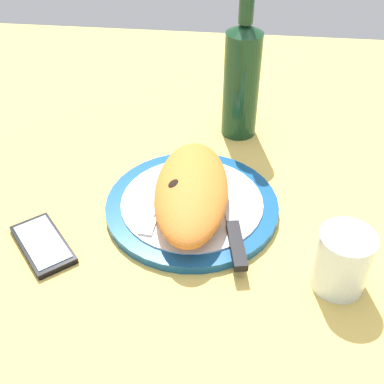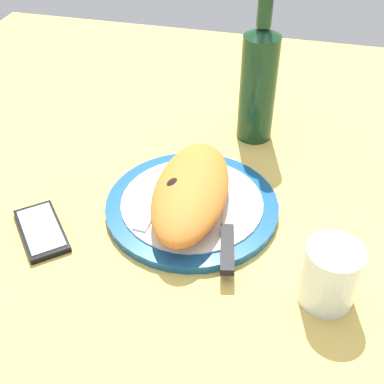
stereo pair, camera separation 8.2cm
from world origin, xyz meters
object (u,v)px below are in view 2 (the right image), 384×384
object	(u,v)px
calzone	(191,190)
smartphone	(41,230)
wine_bottle	(258,82)
water_glass	(329,278)
knife	(227,234)
plate	(192,206)
fork	(154,205)

from	to	relation	value
calzone	smartphone	bearing A→B (deg)	-64.39
wine_bottle	water_glass	bearing A→B (deg)	22.23
knife	wine_bottle	size ratio (longest dim) A/B	0.80
smartphone	wine_bottle	size ratio (longest dim) A/B	0.46
plate	calzone	world-z (taller)	calzone
water_glass	wine_bottle	xyz separation A→B (cm)	(-38.18, -15.60, 7.75)
smartphone	knife	bearing A→B (deg)	99.04
wine_bottle	smartphone	bearing A→B (deg)	-38.42
calzone	smartphone	size ratio (longest dim) A/B	1.96
calzone	fork	size ratio (longest dim) A/B	1.69
plate	smartphone	world-z (taller)	plate
fork	knife	size ratio (longest dim) A/B	0.67
fork	wine_bottle	bearing A→B (deg)	155.48
knife	smartphone	world-z (taller)	knife
smartphone	water_glass	bearing A→B (deg)	87.02
plate	calzone	size ratio (longest dim) A/B	1.09
fork	smartphone	xyz separation A→B (cm)	(8.50, -15.97, -1.40)
fork	wine_bottle	size ratio (longest dim) A/B	0.54
calzone	fork	bearing A→B (deg)	-71.45
knife	water_glass	size ratio (longest dim) A/B	2.49
plate	calzone	distance (cm)	3.87
wine_bottle	plate	bearing A→B (deg)	-15.11
calzone	wine_bottle	distance (cm)	27.21
water_glass	fork	bearing A→B (deg)	-111.02
smartphone	water_glass	distance (cm)	44.27
calzone	plate	bearing A→B (deg)	-173.07
calzone	water_glass	size ratio (longest dim) A/B	2.82
smartphone	wine_bottle	distance (cm)	47.17
smartphone	fork	bearing A→B (deg)	118.03
smartphone	wine_bottle	bearing A→B (deg)	141.58
plate	smartphone	bearing A→B (deg)	-62.88
plate	knife	bearing A→B (deg)	47.39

